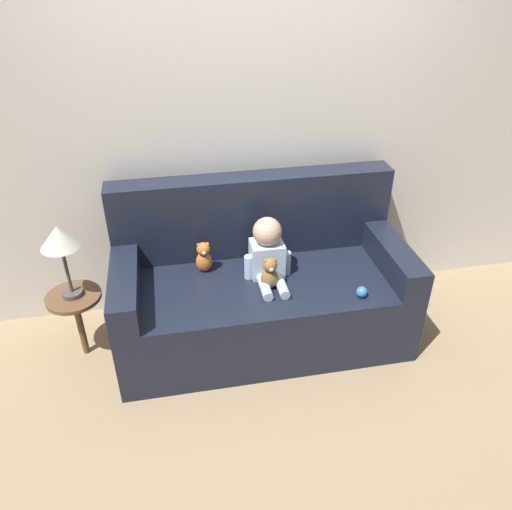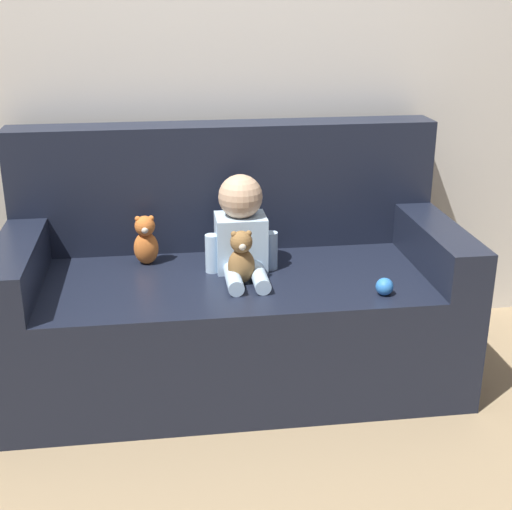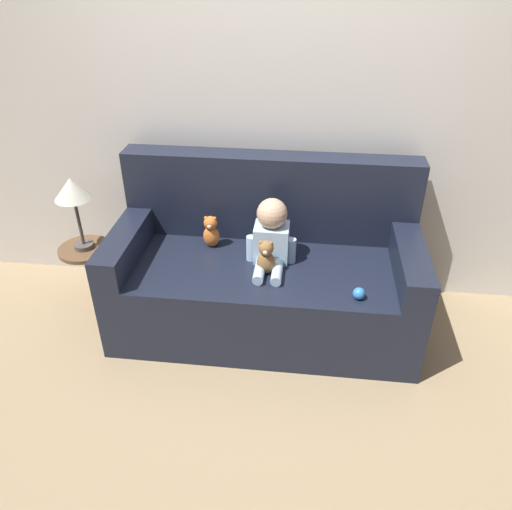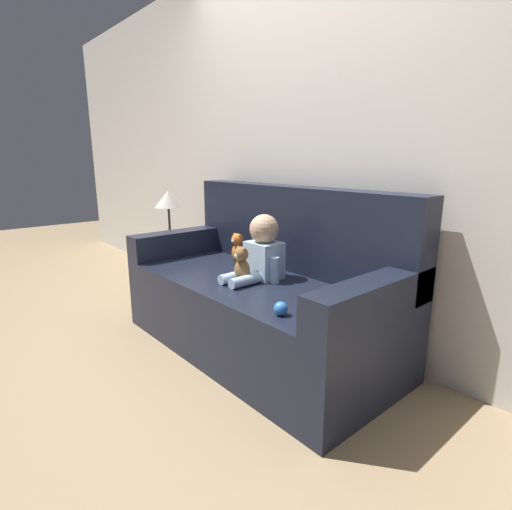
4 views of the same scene
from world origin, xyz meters
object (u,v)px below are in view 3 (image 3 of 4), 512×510
at_px(person_baby, 271,236).
at_px(plush_toy_side, 211,232).
at_px(couch, 265,273).
at_px(teddy_bear_brown, 266,257).
at_px(toy_ball, 359,294).
at_px(side_table, 77,214).

bearing_deg(person_baby, plush_toy_side, 162.69).
bearing_deg(couch, person_baby, -51.02).
xyz_separation_m(teddy_bear_brown, toy_ball, (0.51, -0.18, -0.07)).
relative_size(couch, teddy_bear_brown, 8.41).
bearing_deg(toy_ball, teddy_bear_brown, 160.40).
height_order(teddy_bear_brown, toy_ball, teddy_bear_brown).
bearing_deg(plush_toy_side, teddy_bear_brown, -35.24).
bearing_deg(teddy_bear_brown, couch, 95.96).
relative_size(toy_ball, side_table, 0.07).
xyz_separation_m(teddy_bear_brown, plush_toy_side, (-0.36, 0.26, -0.00)).
bearing_deg(side_table, toy_ball, -12.02).
bearing_deg(couch, toy_ball, -34.47).
height_order(couch, teddy_bear_brown, couch).
relative_size(plush_toy_side, toy_ball, 3.16).
xyz_separation_m(person_baby, side_table, (-1.18, 0.03, 0.05)).
relative_size(teddy_bear_brown, toy_ball, 3.25).
distance_m(couch, person_baby, 0.30).
bearing_deg(side_table, teddy_bear_brown, -8.51).
height_order(plush_toy_side, side_table, side_table).
bearing_deg(side_table, person_baby, -1.70).
height_order(teddy_bear_brown, plush_toy_side, teddy_bear_brown).
height_order(couch, plush_toy_side, couch).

